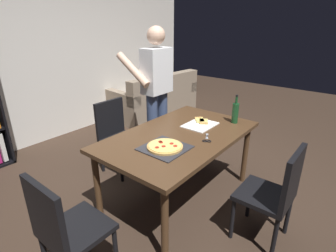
# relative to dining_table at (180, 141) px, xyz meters

# --- Properties ---
(ground_plane) EXTENTS (12.00, 12.00, 0.00)m
(ground_plane) POSITION_rel_dining_table_xyz_m (0.00, 0.00, -0.68)
(ground_plane) COLOR #38281E
(back_wall) EXTENTS (6.40, 0.10, 2.80)m
(back_wall) POSITION_rel_dining_table_xyz_m (0.00, 2.60, 0.72)
(back_wall) COLOR silver
(back_wall) RESTS_ON ground_plane
(dining_table) EXTENTS (1.63, 0.98, 0.75)m
(dining_table) POSITION_rel_dining_table_xyz_m (0.00, 0.00, 0.00)
(dining_table) COLOR #4C331E
(dining_table) RESTS_ON ground_plane
(chair_near_camera) EXTENTS (0.42, 0.42, 0.90)m
(chair_near_camera) POSITION_rel_dining_table_xyz_m (-0.00, -0.98, -0.17)
(chair_near_camera) COLOR black
(chair_near_camera) RESTS_ON ground_plane
(chair_far_side) EXTENTS (0.42, 0.42, 0.90)m
(chair_far_side) POSITION_rel_dining_table_xyz_m (0.00, 0.98, -0.17)
(chair_far_side) COLOR black
(chair_far_side) RESTS_ON ground_plane
(chair_left_end) EXTENTS (0.42, 0.42, 0.90)m
(chair_left_end) POSITION_rel_dining_table_xyz_m (-1.30, 0.00, -0.17)
(chair_left_end) COLOR black
(chair_left_end) RESTS_ON ground_plane
(couch) EXTENTS (1.77, 1.00, 0.85)m
(couch) POSITION_rel_dining_table_xyz_m (1.89, 1.99, -0.37)
(couch) COLOR gray
(couch) RESTS_ON ground_plane
(person_serving_pizza) EXTENTS (0.55, 0.54, 1.75)m
(person_serving_pizza) POSITION_rel_dining_table_xyz_m (0.51, 0.76, 0.32)
(person_serving_pizza) COLOR #38476B
(person_serving_pizza) RESTS_ON ground_plane
(pepperoni_pizza_on_tray) EXTENTS (0.38, 0.38, 0.04)m
(pepperoni_pizza_on_tray) POSITION_rel_dining_table_xyz_m (-0.34, -0.09, 0.09)
(pepperoni_pizza_on_tray) COLOR #2D2D33
(pepperoni_pizza_on_tray) RESTS_ON dining_table
(pizza_slices_on_towel) EXTENTS (0.36, 0.29, 0.03)m
(pizza_slices_on_towel) POSITION_rel_dining_table_xyz_m (0.36, -0.02, 0.08)
(pizza_slices_on_towel) COLOR white
(pizza_slices_on_towel) RESTS_ON dining_table
(wine_bottle) EXTENTS (0.07, 0.07, 0.32)m
(wine_bottle) POSITION_rel_dining_table_xyz_m (0.64, -0.28, 0.19)
(wine_bottle) COLOR #194723
(wine_bottle) RESTS_ON dining_table
(kitchen_scissors) EXTENTS (0.19, 0.14, 0.01)m
(kitchen_scissors) POSITION_rel_dining_table_xyz_m (0.05, -0.28, 0.08)
(kitchen_scissors) COLOR silver
(kitchen_scissors) RESTS_ON dining_table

